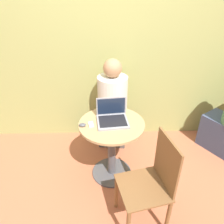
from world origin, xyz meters
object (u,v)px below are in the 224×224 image
cell_phone (91,124)px  person_seated (113,109)px  laptop (112,117)px  chair_empty (151,183)px

cell_phone → person_seated: (0.24, 0.66, -0.22)m
laptop → person_seated: 0.64m
cell_phone → chair_empty: chair_empty is taller
laptop → person_seated: person_seated is taller
cell_phone → person_seated: 0.74m
chair_empty → person_seated: 1.23m
laptop → cell_phone: (-0.21, -0.07, -0.03)m
laptop → person_seated: bearing=87.2°
chair_empty → cell_phone: bearing=134.4°
person_seated → laptop: bearing=-92.8°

